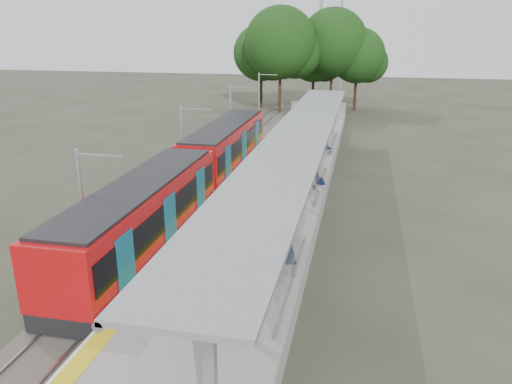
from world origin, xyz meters
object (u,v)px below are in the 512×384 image
at_px(info_pillar_near, 271,206).
at_px(litter_bin, 263,238).
at_px(bench_mid, 318,179).
at_px(train, 193,173).
at_px(bench_near, 285,252).
at_px(bench_far, 323,145).
at_px(info_pillar_far, 287,173).

relative_size(info_pillar_near, litter_bin, 1.97).
bearing_deg(info_pillar_near, bench_mid, 56.09).
distance_m(train, litter_bin, 8.94).
relative_size(train, litter_bin, 29.84).
bearing_deg(bench_near, bench_far, 76.40).
xyz_separation_m(train, info_pillar_far, (5.20, 1.95, -0.25)).
relative_size(train, bench_far, 15.48).
bearing_deg(bench_mid, info_pillar_far, 168.25).
bearing_deg(bench_mid, train, -177.70).
height_order(train, litter_bin, train).
distance_m(bench_far, litter_bin, 17.70).
distance_m(bench_near, bench_far, 19.08).
distance_m(bench_mid, bench_far, 8.66).
bearing_deg(bench_mid, bench_far, 79.25).
bearing_deg(bench_far, info_pillar_near, -115.53).
relative_size(bench_far, info_pillar_near, 0.98).
bearing_deg(bench_far, bench_near, -109.98).
relative_size(bench_near, litter_bin, 1.86).
distance_m(train, bench_near, 10.77).
bearing_deg(bench_near, info_pillar_near, 93.56).
bearing_deg(bench_near, info_pillar_far, 84.39).
distance_m(train, bench_mid, 7.36).
bearing_deg(litter_bin, train, 128.25).
height_order(train, bench_far, train).
height_order(train, bench_mid, train).
distance_m(bench_mid, info_pillar_near, 6.14).
bearing_deg(bench_mid, bench_near, -105.57).
distance_m(bench_near, litter_bin, 1.84).
height_order(train, bench_near, train).
relative_size(train, info_pillar_near, 15.13).
bearing_deg(bench_far, train, -142.06).
relative_size(bench_near, bench_mid, 1.13).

